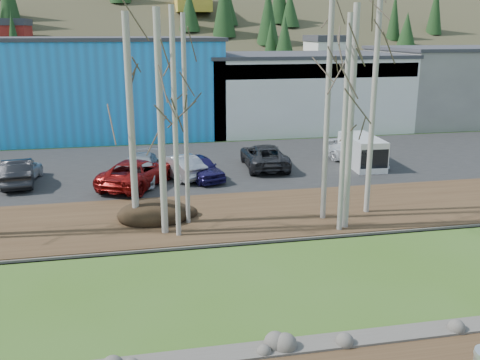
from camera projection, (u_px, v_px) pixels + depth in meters
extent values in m
cube|color=#382616|center=(212.00, 217.00, 26.02)|extent=(80.00, 7.00, 0.15)
cube|color=black|center=(189.00, 166.00, 35.94)|extent=(80.00, 14.00, 0.14)
cube|color=#2371BB|center=(102.00, 88.00, 46.94)|extent=(20.00, 12.00, 8.00)
cube|color=#333338|center=(99.00, 39.00, 45.82)|extent=(20.40, 12.24, 0.30)
cube|color=silver|center=(298.00, 92.00, 50.58)|extent=(18.00, 12.00, 6.50)
cube|color=#333338|center=(299.00, 55.00, 49.67)|extent=(18.36, 12.24, 0.30)
cube|color=navy|center=(320.00, 71.00, 44.38)|extent=(17.64, 0.20, 1.20)
cube|color=slate|center=(451.00, 86.00, 53.57)|extent=(14.00, 12.00, 7.00)
cube|color=#333338|center=(455.00, 48.00, 52.59)|extent=(14.28, 12.24, 0.30)
ellipsoid|color=black|center=(154.00, 213.00, 25.37)|extent=(3.50, 2.47, 0.69)
cylinder|color=#A6A095|center=(131.00, 123.00, 23.71)|extent=(0.31, 0.31, 9.48)
cylinder|color=#A6A095|center=(175.00, 126.00, 22.24)|extent=(0.22, 0.22, 9.68)
cylinder|color=#A6A095|center=(161.00, 126.00, 22.57)|extent=(0.30, 0.30, 9.61)
cylinder|color=#A6A095|center=(186.00, 123.00, 23.82)|extent=(0.20, 0.20, 9.42)
cylinder|color=#A6A095|center=(345.00, 127.00, 22.94)|extent=(0.23, 0.23, 9.40)
cylinder|color=#A6A095|center=(351.00, 121.00, 23.23)|extent=(0.29, 0.29, 9.80)
cylinder|color=#A6A095|center=(328.00, 105.00, 24.26)|extent=(0.25, 0.25, 10.82)
cylinder|color=#A6A095|center=(375.00, 80.00, 24.84)|extent=(0.26, 0.26, 12.97)
imported|color=silver|center=(19.00, 171.00, 31.51)|extent=(2.35, 4.47, 1.45)
imported|color=black|center=(18.00, 172.00, 31.10)|extent=(2.24, 4.87, 1.55)
imported|color=maroon|center=(137.00, 173.00, 30.80)|extent=(5.09, 6.28, 1.59)
imported|color=#9EA2A5|center=(140.00, 168.00, 31.95)|extent=(2.74, 5.45, 1.52)
imported|color=#1B1649|center=(200.00, 167.00, 32.24)|extent=(2.99, 4.57, 1.45)
imported|color=#A9AAAC|center=(179.00, 166.00, 32.59)|extent=(3.16, 4.65, 1.45)
imported|color=#28282A|center=(264.00, 156.00, 34.99)|extent=(2.85, 5.69, 1.55)
imported|color=white|center=(358.00, 154.00, 35.81)|extent=(3.35, 5.23, 1.41)
cube|color=white|center=(362.00, 151.00, 35.35)|extent=(2.14, 4.60, 1.97)
cube|color=black|center=(372.00, 157.00, 33.65)|extent=(1.83, 1.04, 1.22)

